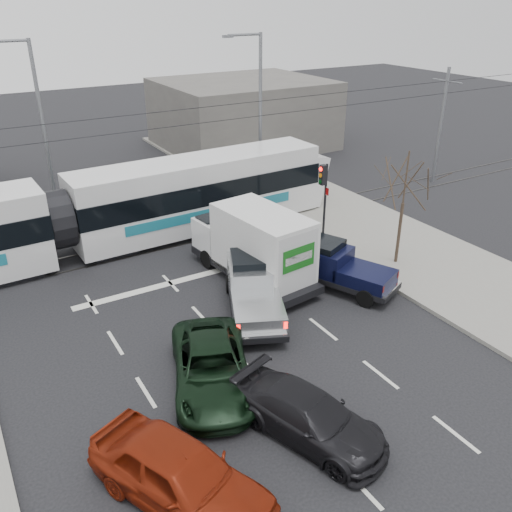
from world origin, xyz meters
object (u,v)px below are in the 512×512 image
bare_tree (405,183)px  green_car (212,367)px  silver_pickup (253,286)px  traffic_signal (324,185)px  red_car (180,475)px  street_lamp_far (39,122)px  street_lamp_near (258,106)px  tram (57,221)px  dark_car (310,417)px  navy_pickup (336,266)px  box_truck (254,245)px

bare_tree → green_car: 11.62m
silver_pickup → traffic_signal: bearing=56.9°
green_car → red_car: size_ratio=1.03×
street_lamp_far → green_car: bearing=-86.3°
street_lamp_near → street_lamp_far: (-11.50, 2.00, 0.00)m
bare_tree → tram: size_ratio=0.19×
tram → red_car: bearing=-94.2°
street_lamp_near → dark_car: size_ratio=2.01×
street_lamp_far → navy_pickup: street_lamp_far is taller
street_lamp_near → silver_pickup: size_ratio=1.63×
street_lamp_far → dark_car: street_lamp_far is taller
tram → green_car: size_ratio=5.40×
tram → red_car: tram is taller
green_car → dark_car: bearing=-46.4°
green_car → street_lamp_far: bearing=114.7°
silver_pickup → green_car: size_ratio=1.11×
street_lamp_near → box_truck: street_lamp_near is taller
green_car → traffic_signal: bearing=58.1°
tram → silver_pickup: size_ratio=4.86×
traffic_signal → navy_pickup: 5.17m
street_lamp_near → dark_car: 20.62m
street_lamp_near → tram: street_lamp_near is taller
box_truck → red_car: box_truck is taller
traffic_signal → silver_pickup: bearing=-147.4°
tram → box_truck: (6.52, -5.88, -0.37)m
street_lamp_far → tram: (-0.84, -5.60, -3.18)m
dark_car → tram: bearing=84.2°
dark_car → green_car: bearing=94.0°
traffic_signal → dark_car: 13.48m
navy_pickup → street_lamp_far: bearing=97.0°
tram → navy_pickup: bearing=-43.6°
street_lamp_near → navy_pickup: street_lamp_near is taller
street_lamp_near → traffic_signal: bearing=-96.4°
traffic_signal → street_lamp_far: 14.47m
tram → green_car: tram is taller
dark_car → navy_pickup: bearing=28.6°
navy_pickup → red_car: (-9.66, -6.44, -0.11)m
bare_tree → green_car: bearing=-163.1°
street_lamp_near → green_car: size_ratio=1.81×
street_lamp_far → silver_pickup: bearing=-71.6°
bare_tree → traffic_signal: bearing=105.8°
bare_tree → silver_pickup: 7.85m
bare_tree → street_lamp_far: size_ratio=0.56×
box_truck → green_car: size_ratio=1.32×
street_lamp_near → red_car: size_ratio=1.86×
traffic_signal → dark_car: traffic_signal is taller
bare_tree → green_car: bare_tree is taller
navy_pickup → green_car: (-7.15, -3.06, -0.24)m
box_truck → tram: bearing=131.2°
bare_tree → street_lamp_far: 17.97m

